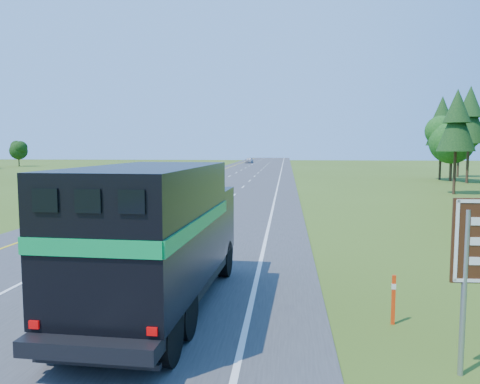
# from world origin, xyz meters

# --- Properties ---
(road) EXTENTS (15.00, 260.00, 0.04)m
(road) POSITION_xyz_m (0.00, 50.00, 0.02)
(road) COLOR #38383A
(road) RESTS_ON ground
(lane_markings) EXTENTS (11.15, 260.00, 0.01)m
(lane_markings) POSITION_xyz_m (0.00, 50.00, 0.04)
(lane_markings) COLOR yellow
(lane_markings) RESTS_ON road
(horse_truck) EXTENTS (3.03, 8.71, 3.81)m
(horse_truck) POSITION_xyz_m (3.14, 9.03, 2.08)
(horse_truck) COLOR black
(horse_truck) RESTS_ON road
(white_suv) EXTENTS (3.63, 7.07, 1.91)m
(white_suv) POSITION_xyz_m (-3.11, 46.96, 0.99)
(white_suv) COLOR white
(white_suv) RESTS_ON road
(far_car) EXTENTS (2.08, 4.47, 1.48)m
(far_car) POSITION_xyz_m (-3.29, 119.91, 0.78)
(far_car) COLOR #B0B0B7
(far_car) RESTS_ON road
(delineator) EXTENTS (0.10, 0.06, 1.23)m
(delineator) POSITION_xyz_m (9.04, 8.74, 0.66)
(delineator) COLOR #F7360D
(delineator) RESTS_ON ground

